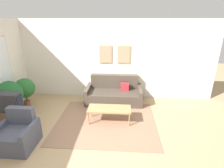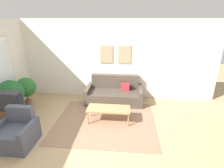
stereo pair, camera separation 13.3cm
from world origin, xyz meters
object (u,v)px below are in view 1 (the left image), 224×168
(armchair, at_px, (17,135))
(couch, at_px, (114,94))
(potted_plant_tall, at_px, (10,95))
(tv, at_px, (8,102))
(coffee_table, at_px, (109,109))

(armchair, bearing_deg, couch, 59.55)
(potted_plant_tall, bearing_deg, tv, -60.79)
(coffee_table, bearing_deg, tv, -169.76)
(couch, distance_m, tv, 3.11)
(coffee_table, bearing_deg, armchair, -150.02)
(armchair, height_order, potted_plant_tall, potted_plant_tall)
(tv, relative_size, potted_plant_tall, 0.56)
(armchair, distance_m, potted_plant_tall, 1.44)
(coffee_table, relative_size, armchair, 1.41)
(coffee_table, distance_m, armchair, 2.25)
(tv, xyz_separation_m, potted_plant_tall, (-0.24, 0.43, -0.01))
(couch, height_order, armchair, couch)
(couch, xyz_separation_m, armchair, (-2.00, -2.40, -0.01))
(tv, bearing_deg, couch, 34.00)
(tv, xyz_separation_m, armchair, (0.55, -0.67, -0.46))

